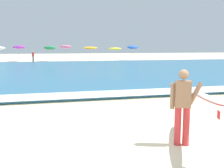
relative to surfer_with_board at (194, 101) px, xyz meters
The scene contains 11 objects.
ground_plane 1.73m from the surfer_with_board, 164.90° to the left, with size 160.00×160.00×0.00m, color beige.
sea 19.72m from the surfer_with_board, 93.90° to the left, with size 120.00×28.00×0.14m, color teal.
surf_foam 6.45m from the surfer_with_board, 102.09° to the left, with size 120.00×1.64×0.01m, color white.
surfer_with_board is the anchor object (origin of this frame).
beach_umbrella_2 37.21m from the surfer_with_board, 100.37° to the left, with size 1.75×1.78×2.42m.
beach_umbrella_3 36.30m from the surfer_with_board, 93.67° to the left, with size 1.76×1.80×2.38m.
beach_umbrella_4 35.22m from the surfer_with_board, 90.04° to the left, with size 1.71×1.74×2.47m.
beach_umbrella_5 34.96m from the surfer_with_board, 84.17° to the left, with size 2.16×2.18×2.26m.
beach_umbrella_6 35.36m from the surfer_with_board, 78.05° to the left, with size 1.97×1.98×2.10m.
beach_umbrella_7 37.14m from the surfer_with_board, 73.64° to the left, with size 1.79×1.83×2.46m.
beachgoer_near_row_left 35.11m from the surfer_with_board, 97.73° to the left, with size 0.32×0.20×1.58m.
Camera 1 is at (-1.86, -5.58, 2.23)m, focal length 43.10 mm.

